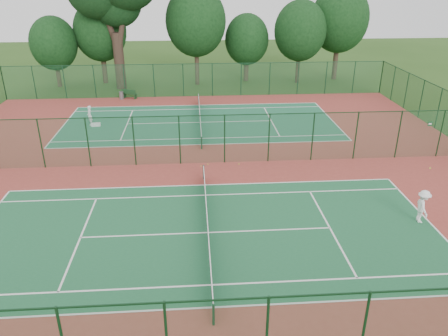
{
  "coord_description": "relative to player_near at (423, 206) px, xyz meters",
  "views": [
    {
      "loc": [
        -0.51,
        -28.04,
        12.24
      ],
      "look_at": [
        1.18,
        -4.51,
        1.6
      ],
      "focal_mm": 35.0,
      "sensor_mm": 36.0,
      "label": 1
    }
  ],
  "objects": [
    {
      "name": "ground",
      "position": [
        -11.38,
        8.72,
        -0.94
      ],
      "size": [
        120.0,
        120.0,
        0.0
      ],
      "primitive_type": "plane",
      "color": "#294C18",
      "rests_on": "ground"
    },
    {
      "name": "red_pad",
      "position": [
        -11.38,
        8.72,
        -0.94
      ],
      "size": [
        40.0,
        36.0,
        0.01
      ],
      "primitive_type": "cube",
      "color": "maroon",
      "rests_on": "ground"
    },
    {
      "name": "court_near",
      "position": [
        -11.38,
        -0.28,
        -0.93
      ],
      "size": [
        23.77,
        10.97,
        0.01
      ],
      "primitive_type": "cube",
      "color": "#1D5E37",
      "rests_on": "red_pad"
    },
    {
      "name": "court_far",
      "position": [
        -11.38,
        17.72,
        -0.93
      ],
      "size": [
        23.77,
        10.97,
        0.01
      ],
      "primitive_type": "cube",
      "color": "#206542",
      "rests_on": "red_pad"
    },
    {
      "name": "fence_north",
      "position": [
        -11.38,
        26.72,
        0.82
      ],
      "size": [
        40.0,
        0.09,
        3.5
      ],
      "color": "#1B522F",
      "rests_on": "ground"
    },
    {
      "name": "fence_divider",
      "position": [
        -11.38,
        8.72,
        0.82
      ],
      "size": [
        40.0,
        0.09,
        3.5
      ],
      "color": "#194C29",
      "rests_on": "ground"
    },
    {
      "name": "tennis_net_near",
      "position": [
        -11.38,
        -0.28,
        -0.4
      ],
      "size": [
        0.1,
        12.9,
        0.97
      ],
      "color": "#12331F",
      "rests_on": "ground"
    },
    {
      "name": "tennis_net_far",
      "position": [
        -11.38,
        17.72,
        -0.4
      ],
      "size": [
        0.1,
        12.9,
        0.97
      ],
      "color": "#133621",
      "rests_on": "ground"
    },
    {
      "name": "player_near",
      "position": [
        0.0,
        0.0,
        0.0
      ],
      "size": [
        0.83,
        1.27,
        1.84
      ],
      "primitive_type": "imported",
      "rotation": [
        0.0,
        0.0,
        1.44
      ],
      "color": "white",
      "rests_on": "court_near"
    },
    {
      "name": "player_far",
      "position": [
        -20.89,
        17.59,
        -0.05
      ],
      "size": [
        0.58,
        0.73,
        1.74
      ],
      "primitive_type": "imported",
      "rotation": [
        0.0,
        0.0,
        -1.29
      ],
      "color": "silver",
      "rests_on": "court_far"
    },
    {
      "name": "trash_bin",
      "position": [
        -19.41,
        26.04,
        -0.52
      ],
      "size": [
        0.5,
        0.5,
        0.81
      ],
      "primitive_type": "cylinder",
      "rotation": [
        0.0,
        0.0,
        -0.13
      ],
      "color": "slate",
      "rests_on": "red_pad"
    },
    {
      "name": "bench",
      "position": [
        -18.61,
        26.25,
        -0.41
      ],
      "size": [
        1.68,
        1.05,
        1.0
      ],
      "rotation": [
        0.0,
        0.0,
        -0.39
      ],
      "color": "#133619",
      "rests_on": "red_pad"
    },
    {
      "name": "kit_bag",
      "position": [
        -20.4,
        17.3,
        -0.78
      ],
      "size": [
        0.81,
        0.38,
        0.29
      ],
      "primitive_type": "cube",
      "rotation": [
        0.0,
        0.0,
        0.11
      ],
      "color": "white",
      "rests_on": "red_pad"
    },
    {
      "name": "stray_ball_a",
      "position": [
        -11.51,
        8.1,
        -0.9
      ],
      "size": [
        0.06,
        0.06,
        0.06
      ],
      "primitive_type": "sphere",
      "color": "#B9DB33",
      "rests_on": "red_pad"
    },
    {
      "name": "stray_ball_b",
      "position": [
        -8.88,
        8.25,
        -0.89
      ],
      "size": [
        0.08,
        0.08,
        0.08
      ],
      "primitive_type": "sphere",
      "color": "#C2DF33",
      "rests_on": "red_pad"
    },
    {
      "name": "stray_ball_c",
      "position": [
        -11.03,
        8.39,
        -0.89
      ],
      "size": [
        0.07,
        0.07,
        0.07
      ],
      "primitive_type": "sphere",
      "color": "#BDD832",
      "rests_on": "red_pad"
    },
    {
      "name": "evergreen_row",
      "position": [
        -10.88,
        32.97,
        -0.94
      ],
      "size": [
        39.0,
        5.0,
        12.0
      ],
      "primitive_type": null,
      "color": "black",
      "rests_on": "ground"
    }
  ]
}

